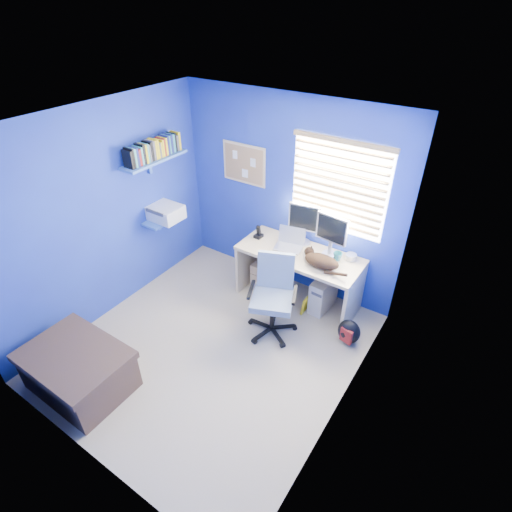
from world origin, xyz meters
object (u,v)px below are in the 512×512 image
Objects in this scene: laptop at (289,241)px; desk at (298,277)px; office_chair at (273,305)px; cat at (322,261)px; tower_pc at (323,293)px.

desk is at bearing -19.92° from laptop.
office_chair is (0.18, -0.65, -0.49)m from laptop.
laptop reaches higher than desk.
cat is 0.93× the size of tower_pc.
cat is 0.76m from office_chair.
office_chair reaches higher than cat.
office_chair is at bearing -112.19° from tower_pc.
laptop reaches higher than tower_pc.
laptop is at bearing 105.64° from office_chair.
cat is at bearing 57.55° from office_chair.
tower_pc is at bearing -8.67° from laptop.
laptop is (-0.17, 0.02, 0.48)m from desk.
desk is 0.51m from laptop.
desk is 3.66× the size of cat.
desk is 4.63× the size of laptop.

